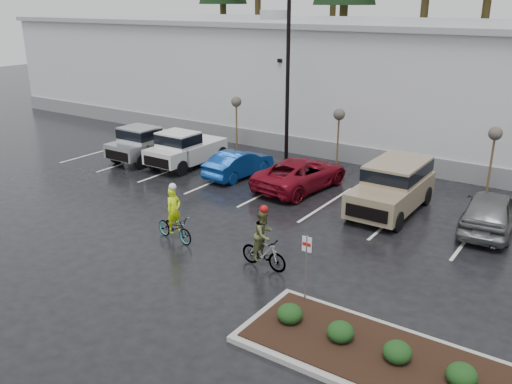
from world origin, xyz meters
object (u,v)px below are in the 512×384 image
Objects in this scene: fire_lane_sign at (306,262)px; car_grey at (490,211)px; sapling_mid at (339,118)px; sapling_west at (236,105)px; lamppost at (288,57)px; pickup_white at (190,147)px; car_blue at (239,164)px; sapling_east at (495,137)px; car_red at (301,174)px; pickup_silver at (152,141)px; suv_tan at (391,188)px; cyclist_hivis at (174,223)px; cyclist_olive at (264,245)px.

fire_lane_sign is 9.37m from car_grey.
sapling_west is at bearing 180.00° from sapling_mid.
lamppost is 1.77× the size of pickup_white.
car_blue is 0.88× the size of car_grey.
sapling_east is (14.00, 0.00, 0.00)m from sapling_west.
car_grey reaches higher than car_red.
car_blue is at bearing 0.48° from pickup_silver.
sapling_east is at bearing -81.41° from car_grey.
pickup_white reaches higher than car_red.
cyclist_hivis reaches higher than suv_tan.
fire_lane_sign is 17.18m from pickup_silver.
cyclist_olive is at bearing -62.34° from lamppost.
sapling_mid is 1.44× the size of cyclist_olive.
sapling_east is 0.63× the size of suv_tan.
cyclist_olive is (-4.50, -11.50, -1.91)m from sapling_east.
cyclist_olive is at bearing -31.17° from pickup_silver.
pickup_silver is at bearing -126.40° from sapling_west.
suv_tan is at bearing -29.08° from cyclist_hivis.
car_grey is at bearing 4.55° from suv_tan.
fire_lane_sign is at bearing 138.69° from car_blue.
sapling_east is at bearing 5.71° from lamppost.
pickup_silver is 17.86m from car_grey.
pickup_silver is (-16.93, -3.98, -1.75)m from sapling_east.
sapling_west is 12.94m from cyclist_hivis.
car_blue is at bearing -108.74° from lamppost.
fire_lane_sign reaches higher than car_red.
car_blue is at bearing -52.56° from sapling_west.
suv_tan is (11.08, -4.30, -1.70)m from sapling_west.
fire_lane_sign is 2.70m from cyclist_olive.
sapling_mid is at bearing 17.89° from cyclist_olive.
sapling_mid is 12.04m from cyclist_olive.
sapling_mid is at bearing 22.86° from pickup_silver.
sapling_mid reaches higher than car_red.
sapling_west is at bearing -48.61° from car_blue.
car_grey is at bearing -15.31° from lamppost.
fire_lane_sign is 0.54× the size of car_blue.
cyclist_olive reaches higher than car_blue.
cyclist_hivis is (-9.34, -7.51, -0.10)m from car_grey.
lamppost is 9.09m from suv_tan.
lamppost is at bearing -158.20° from sapling_mid.
sapling_mid is at bearing 112.49° from fire_lane_sign.
sapling_mid is at bearing -83.69° from car_red.
cyclist_olive is (3.00, -7.71, 0.09)m from car_red.
pickup_white is at bearing -5.56° from car_grey.
car_red is (3.49, 0.14, 0.06)m from car_blue.
cyclist_olive reaches higher than cyclist_hivis.
pickup_silver reaches higher than car_blue.
cyclist_olive is (-2.30, 1.30, -0.59)m from fire_lane_sign.
sapling_east reaches higher than car_red.
sapling_mid is 7.50m from sapling_east.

